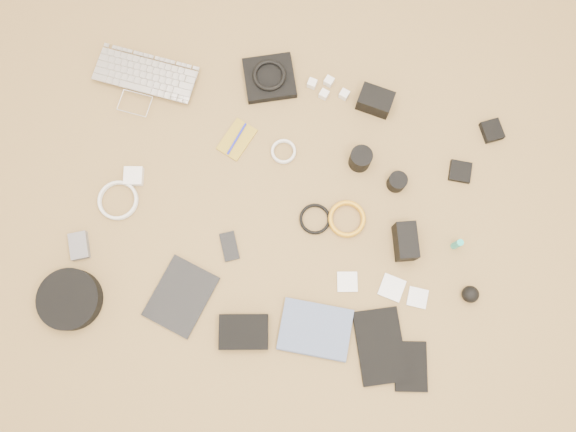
# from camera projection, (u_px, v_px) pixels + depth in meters

# --- Properties ---
(room_shell) EXTENTS (4.04, 4.04, 2.58)m
(room_shell) POSITION_uv_depth(u_px,v_px,m) (257.00, 15.00, 0.71)
(room_shell) COLOR olive
(room_shell) RESTS_ON ground
(laptop) EXTENTS (0.39, 0.30, 0.03)m
(laptop) POSITION_uv_depth(u_px,v_px,m) (142.00, 88.00, 2.02)
(laptop) COLOR silver
(laptop) RESTS_ON ground
(headphone_pouch) EXTENTS (0.22, 0.21, 0.03)m
(headphone_pouch) POSITION_uv_depth(u_px,v_px,m) (269.00, 78.00, 2.02)
(headphone_pouch) COLOR black
(headphone_pouch) RESTS_ON ground
(headphones) EXTENTS (0.15, 0.15, 0.02)m
(headphones) POSITION_uv_depth(u_px,v_px,m) (269.00, 75.00, 2.00)
(headphones) COLOR black
(headphones) RESTS_ON headphone_pouch
(charger_a) EXTENTS (0.04, 0.04, 0.03)m
(charger_a) POSITION_uv_depth(u_px,v_px,m) (329.00, 81.00, 2.02)
(charger_a) COLOR silver
(charger_a) RESTS_ON ground
(charger_b) EXTENTS (0.04, 0.04, 0.03)m
(charger_b) POSITION_uv_depth(u_px,v_px,m) (312.00, 84.00, 2.02)
(charger_b) COLOR silver
(charger_b) RESTS_ON ground
(charger_c) EXTENTS (0.04, 0.04, 0.03)m
(charger_c) POSITION_uv_depth(u_px,v_px,m) (344.00, 94.00, 2.01)
(charger_c) COLOR silver
(charger_c) RESTS_ON ground
(charger_d) EXTENTS (0.04, 0.04, 0.03)m
(charger_d) POSITION_uv_depth(u_px,v_px,m) (324.00, 94.00, 2.01)
(charger_d) COLOR silver
(charger_d) RESTS_ON ground
(dslr_camera) EXTENTS (0.13, 0.10, 0.07)m
(dslr_camera) POSITION_uv_depth(u_px,v_px,m) (375.00, 101.00, 1.99)
(dslr_camera) COLOR black
(dslr_camera) RESTS_ON ground
(lens_pouch) EXTENTS (0.09, 0.10, 0.03)m
(lens_pouch) POSITION_uv_depth(u_px,v_px,m) (492.00, 131.00, 1.98)
(lens_pouch) COLOR black
(lens_pouch) RESTS_ON ground
(notebook_olive) EXTENTS (0.14, 0.16, 0.01)m
(notebook_olive) POSITION_uv_depth(u_px,v_px,m) (237.00, 139.00, 1.99)
(notebook_olive) COLOR olive
(notebook_olive) RESTS_ON ground
(pen_blue) EXTENTS (0.05, 0.12, 0.01)m
(pen_blue) POSITION_uv_depth(u_px,v_px,m) (237.00, 139.00, 1.98)
(pen_blue) COLOR #151AB2
(pen_blue) RESTS_ON notebook_olive
(cable_white_a) EXTENTS (0.10, 0.10, 0.01)m
(cable_white_a) POSITION_uv_depth(u_px,v_px,m) (284.00, 152.00, 1.98)
(cable_white_a) COLOR silver
(cable_white_a) RESTS_ON ground
(lens_a) EXTENTS (0.09, 0.09, 0.08)m
(lens_a) POSITION_uv_depth(u_px,v_px,m) (360.00, 159.00, 1.93)
(lens_a) COLOR black
(lens_a) RESTS_ON ground
(lens_b) EXTENTS (0.08, 0.08, 0.06)m
(lens_b) POSITION_uv_depth(u_px,v_px,m) (397.00, 182.00, 1.93)
(lens_b) COLOR black
(lens_b) RESTS_ON ground
(card_reader) EXTENTS (0.08, 0.08, 0.02)m
(card_reader) POSITION_uv_depth(u_px,v_px,m) (460.00, 172.00, 1.96)
(card_reader) COLOR black
(card_reader) RESTS_ON ground
(power_brick) EXTENTS (0.07, 0.07, 0.03)m
(power_brick) POSITION_uv_depth(u_px,v_px,m) (134.00, 176.00, 1.95)
(power_brick) COLOR silver
(power_brick) RESTS_ON ground
(cable_white_b) EXTENTS (0.17, 0.17, 0.01)m
(cable_white_b) POSITION_uv_depth(u_px,v_px,m) (119.00, 201.00, 1.94)
(cable_white_b) COLOR silver
(cable_white_b) RESTS_ON ground
(cable_black) EXTENTS (0.13, 0.13, 0.01)m
(cable_black) POSITION_uv_depth(u_px,v_px,m) (315.00, 219.00, 1.93)
(cable_black) COLOR black
(cable_black) RESTS_ON ground
(cable_yellow) EXTENTS (0.16, 0.16, 0.01)m
(cable_yellow) POSITION_uv_depth(u_px,v_px,m) (347.00, 219.00, 1.92)
(cable_yellow) COLOR #C98B17
(cable_yellow) RESTS_ON ground
(flash) EXTENTS (0.09, 0.13, 0.09)m
(flash) POSITION_uv_depth(u_px,v_px,m) (406.00, 242.00, 1.87)
(flash) COLOR black
(flash) RESTS_ON ground
(lens_cleaner) EXTENTS (0.02, 0.02, 0.08)m
(lens_cleaner) POSITION_uv_depth(u_px,v_px,m) (457.00, 244.00, 1.87)
(lens_cleaner) COLOR #1AAC9F
(lens_cleaner) RESTS_ON ground
(battery_charger) EXTENTS (0.09, 0.11, 0.03)m
(battery_charger) POSITION_uv_depth(u_px,v_px,m) (79.00, 246.00, 1.90)
(battery_charger) COLOR #5C5C61
(battery_charger) RESTS_ON ground
(tablet) EXTENTS (0.24, 0.27, 0.01)m
(tablet) POSITION_uv_depth(u_px,v_px,m) (181.00, 296.00, 1.87)
(tablet) COLOR black
(tablet) RESTS_ON ground
(phone) EXTENTS (0.08, 0.11, 0.01)m
(phone) POSITION_uv_depth(u_px,v_px,m) (229.00, 246.00, 1.91)
(phone) COLOR black
(phone) RESTS_ON ground
(filter_case_left) EXTENTS (0.08, 0.08, 0.01)m
(filter_case_left) POSITION_uv_depth(u_px,v_px,m) (347.00, 282.00, 1.88)
(filter_case_left) COLOR silver
(filter_case_left) RESTS_ON ground
(filter_case_mid) EXTENTS (0.09, 0.09, 0.01)m
(filter_case_mid) POSITION_uv_depth(u_px,v_px,m) (392.00, 288.00, 1.88)
(filter_case_mid) COLOR silver
(filter_case_mid) RESTS_ON ground
(filter_case_right) EXTENTS (0.07, 0.07, 0.01)m
(filter_case_right) POSITION_uv_depth(u_px,v_px,m) (417.00, 298.00, 1.87)
(filter_case_right) COLOR silver
(filter_case_right) RESTS_ON ground
(air_blower) EXTENTS (0.07, 0.07, 0.06)m
(air_blower) POSITION_uv_depth(u_px,v_px,m) (470.00, 294.00, 1.85)
(air_blower) COLOR black
(air_blower) RESTS_ON ground
(headphone_case) EXTENTS (0.26, 0.26, 0.06)m
(headphone_case) POSITION_uv_depth(u_px,v_px,m) (70.00, 299.00, 1.85)
(headphone_case) COLOR black
(headphone_case) RESTS_ON ground
(drive_case) EXTENTS (0.18, 0.14, 0.04)m
(drive_case) POSITION_uv_depth(u_px,v_px,m) (244.00, 332.00, 1.83)
(drive_case) COLOR black
(drive_case) RESTS_ON ground
(paperback) EXTENTS (0.24, 0.18, 0.02)m
(paperback) POSITION_uv_depth(u_px,v_px,m) (311.00, 356.00, 1.83)
(paperback) COLOR #475679
(paperback) RESTS_ON ground
(notebook_black_a) EXTENTS (0.21, 0.27, 0.02)m
(notebook_black_a) POSITION_uv_depth(u_px,v_px,m) (380.00, 346.00, 1.84)
(notebook_black_a) COLOR black
(notebook_black_a) RESTS_ON ground
(notebook_black_b) EXTENTS (0.12, 0.17, 0.01)m
(notebook_black_b) POSITION_uv_depth(u_px,v_px,m) (411.00, 366.00, 1.82)
(notebook_black_b) COLOR black
(notebook_black_b) RESTS_ON ground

